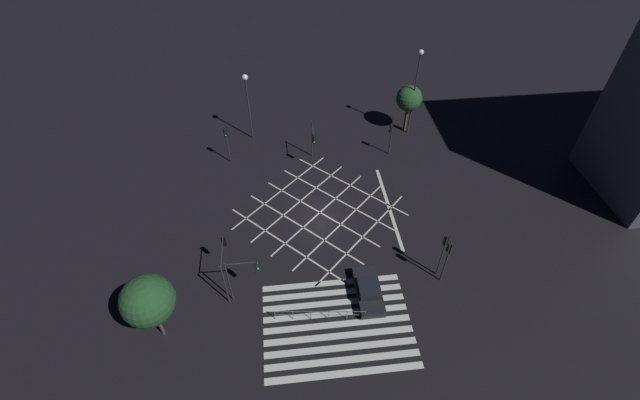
{
  "coord_description": "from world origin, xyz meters",
  "views": [
    {
      "loc": [
        -2.99,
        -27.02,
        27.85
      ],
      "look_at": [
        0.0,
        0.0,
        1.58
      ],
      "focal_mm": 24.0,
      "sensor_mm": 36.0,
      "label": 1
    }
  ],
  "objects_px": {
    "traffic_light_median_north": "(313,138)",
    "waiting_car": "(369,291)",
    "traffic_light_se_main": "(447,255)",
    "street_lamp_west": "(247,90)",
    "street_tree_far": "(409,99)",
    "street_tree_near": "(148,301)",
    "traffic_light_se_cross": "(444,247)",
    "traffic_light_sw_main": "(243,272)",
    "traffic_light_nw_cross": "(226,138)",
    "street_lamp_east": "(417,76)",
    "traffic_light_ne_main": "(391,133)",
    "traffic_light_sw_cross": "(224,259)"
  },
  "relations": [
    {
      "from": "traffic_light_median_north",
      "to": "traffic_light_sw_cross",
      "type": "xyz_separation_m",
      "value": [
        -7.92,
        -14.1,
        -0.05
      ]
    },
    {
      "from": "traffic_light_sw_main",
      "to": "waiting_car",
      "type": "relative_size",
      "value": 1.02
    },
    {
      "from": "street_lamp_west",
      "to": "waiting_car",
      "type": "height_order",
      "value": "street_lamp_west"
    },
    {
      "from": "traffic_light_se_cross",
      "to": "traffic_light_nw_cross",
      "type": "bearing_deg",
      "value": 46.45
    },
    {
      "from": "traffic_light_se_cross",
      "to": "traffic_light_median_north",
      "type": "height_order",
      "value": "traffic_light_se_cross"
    },
    {
      "from": "traffic_light_sw_cross",
      "to": "traffic_light_ne_main",
      "type": "bearing_deg",
      "value": -47.02
    },
    {
      "from": "traffic_light_nw_cross",
      "to": "street_tree_near",
      "type": "distance_m",
      "value": 19.4
    },
    {
      "from": "traffic_light_se_cross",
      "to": "waiting_car",
      "type": "xyz_separation_m",
      "value": [
        -5.78,
        -1.47,
        -2.57
      ]
    },
    {
      "from": "traffic_light_se_main",
      "to": "street_lamp_west",
      "type": "distance_m",
      "value": 25.46
    },
    {
      "from": "traffic_light_nw_cross",
      "to": "traffic_light_median_north",
      "type": "bearing_deg",
      "value": 82.31
    },
    {
      "from": "street_lamp_east",
      "to": "traffic_light_ne_main",
      "type": "bearing_deg",
      "value": -130.44
    },
    {
      "from": "street_lamp_west",
      "to": "street_tree_far",
      "type": "distance_m",
      "value": 17.1
    },
    {
      "from": "street_tree_near",
      "to": "waiting_car",
      "type": "xyz_separation_m",
      "value": [
        14.95,
        1.52,
        -3.6
      ]
    },
    {
      "from": "traffic_light_se_main",
      "to": "street_lamp_west",
      "type": "relative_size",
      "value": 0.58
    },
    {
      "from": "traffic_light_median_north",
      "to": "waiting_car",
      "type": "relative_size",
      "value": 1.03
    },
    {
      "from": "traffic_light_se_cross",
      "to": "street_lamp_west",
      "type": "bearing_deg",
      "value": 36.0
    },
    {
      "from": "traffic_light_median_north",
      "to": "street_tree_far",
      "type": "height_order",
      "value": "street_tree_far"
    },
    {
      "from": "traffic_light_sw_main",
      "to": "street_tree_far",
      "type": "distance_m",
      "value": 26.68
    },
    {
      "from": "street_lamp_east",
      "to": "street_lamp_west",
      "type": "distance_m",
      "value": 17.28
    },
    {
      "from": "traffic_light_nw_cross",
      "to": "street_tree_near",
      "type": "relative_size",
      "value": 0.71
    },
    {
      "from": "traffic_light_se_main",
      "to": "street_tree_far",
      "type": "distance_m",
      "value": 20.52
    },
    {
      "from": "traffic_light_se_cross",
      "to": "traffic_light_sw_cross",
      "type": "height_order",
      "value": "traffic_light_se_cross"
    },
    {
      "from": "traffic_light_ne_main",
      "to": "traffic_light_sw_cross",
      "type": "distance_m",
      "value": 21.72
    },
    {
      "from": "street_tree_far",
      "to": "waiting_car",
      "type": "distance_m",
      "value": 22.94
    },
    {
      "from": "traffic_light_ne_main",
      "to": "street_tree_far",
      "type": "height_order",
      "value": "street_tree_far"
    },
    {
      "from": "traffic_light_ne_main",
      "to": "traffic_light_median_north",
      "type": "distance_m",
      "value": 8.01
    },
    {
      "from": "waiting_car",
      "to": "street_lamp_west",
      "type": "bearing_deg",
      "value": 22.19
    },
    {
      "from": "traffic_light_ne_main",
      "to": "street_lamp_west",
      "type": "distance_m",
      "value": 15.21
    },
    {
      "from": "traffic_light_se_main",
      "to": "traffic_light_median_north",
      "type": "height_order",
      "value": "traffic_light_se_main"
    },
    {
      "from": "street_tree_far",
      "to": "street_tree_near",
      "type": "bearing_deg",
      "value": -135.63
    },
    {
      "from": "traffic_light_ne_main",
      "to": "traffic_light_se_main",
      "type": "bearing_deg",
      "value": 91.44
    },
    {
      "from": "traffic_light_sw_main",
      "to": "street_tree_near",
      "type": "bearing_deg",
      "value": -158.13
    },
    {
      "from": "traffic_light_se_cross",
      "to": "street_tree_far",
      "type": "bearing_deg",
      "value": -7.11
    },
    {
      "from": "traffic_light_ne_main",
      "to": "street_lamp_east",
      "type": "distance_m",
      "value": 6.34
    },
    {
      "from": "traffic_light_se_cross",
      "to": "traffic_light_sw_main",
      "type": "xyz_separation_m",
      "value": [
        -14.83,
        -0.63,
        -0.02
      ]
    },
    {
      "from": "street_lamp_west",
      "to": "street_tree_far",
      "type": "bearing_deg",
      "value": -1.13
    },
    {
      "from": "traffic_light_sw_main",
      "to": "street_tree_far",
      "type": "bearing_deg",
      "value": 49.6
    },
    {
      "from": "traffic_light_median_north",
      "to": "street_tree_far",
      "type": "relative_size",
      "value": 0.81
    },
    {
      "from": "traffic_light_se_cross",
      "to": "traffic_light_sw_main",
      "type": "relative_size",
      "value": 1.03
    },
    {
      "from": "traffic_light_ne_main",
      "to": "street_lamp_east",
      "type": "bearing_deg",
      "value": -130.44
    },
    {
      "from": "traffic_light_se_main",
      "to": "waiting_car",
      "type": "distance_m",
      "value": 6.39
    },
    {
      "from": "traffic_light_se_main",
      "to": "traffic_light_median_north",
      "type": "bearing_deg",
      "value": -61.64
    },
    {
      "from": "traffic_light_se_main",
      "to": "waiting_car",
      "type": "relative_size",
      "value": 1.03
    },
    {
      "from": "traffic_light_nw_cross",
      "to": "street_lamp_east",
      "type": "bearing_deg",
      "value": 99.16
    },
    {
      "from": "street_tree_near",
      "to": "traffic_light_se_cross",
      "type": "bearing_deg",
      "value": 8.23
    },
    {
      "from": "traffic_light_ne_main",
      "to": "street_lamp_west",
      "type": "bearing_deg",
      "value": -17.56
    },
    {
      "from": "traffic_light_sw_cross",
      "to": "waiting_car",
      "type": "bearing_deg",
      "value": -101.85
    },
    {
      "from": "waiting_car",
      "to": "traffic_light_ne_main",
      "type": "bearing_deg",
      "value": -17.66
    },
    {
      "from": "traffic_light_nw_cross",
      "to": "street_lamp_east",
      "type": "height_order",
      "value": "street_lamp_east"
    },
    {
      "from": "traffic_light_sw_cross",
      "to": "traffic_light_nw_cross",
      "type": "distance_m",
      "value": 15.25
    }
  ]
}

